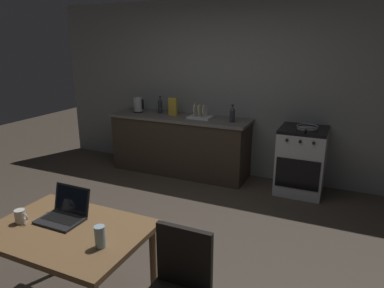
{
  "coord_description": "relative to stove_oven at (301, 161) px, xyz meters",
  "views": [
    {
      "loc": [
        1.68,
        -2.58,
        1.98
      ],
      "look_at": [
        0.16,
        0.77,
        0.89
      ],
      "focal_mm": 32.45,
      "sensor_mm": 36.0,
      "label": 1
    }
  ],
  "objects": [
    {
      "name": "ground_plane",
      "position": [
        -1.2,
        -2.02,
        -0.44
      ],
      "size": [
        12.0,
        12.0,
        0.0
      ],
      "primitive_type": "plane",
      "color": "#473D33"
    },
    {
      "name": "back_wall",
      "position": [
        -0.9,
        0.35,
        0.84
      ],
      "size": [
        6.4,
        0.1,
        2.56
      ],
      "primitive_type": "cube",
      "color": "gray",
      "rests_on": "ground_plane"
    },
    {
      "name": "kitchen_counter",
      "position": [
        -1.81,
        0.0,
        0.0
      ],
      "size": [
        2.16,
        0.64,
        0.89
      ],
      "color": "#382D23",
      "rests_on": "ground_plane"
    },
    {
      "name": "stove_oven",
      "position": [
        0.0,
        0.0,
        0.0
      ],
      "size": [
        0.6,
        0.62,
        0.89
      ],
      "color": "#B7BABF",
      "rests_on": "ground_plane"
    },
    {
      "name": "dining_table",
      "position": [
        -1.21,
        -3.0,
        0.2
      ],
      "size": [
        1.1,
        0.76,
        0.72
      ],
      "color": "brown",
      "rests_on": "ground_plane"
    },
    {
      "name": "laptop",
      "position": [
        -1.32,
        -2.9,
        0.32
      ],
      "size": [
        0.32,
        0.28,
        0.22
      ],
      "rotation": [
        0.0,
        0.0,
        0.1
      ],
      "color": "#232326",
      "rests_on": "dining_table"
    },
    {
      "name": "electric_kettle",
      "position": [
        -2.54,
        0.0,
        0.56
      ],
      "size": [
        0.17,
        0.15,
        0.25
      ],
      "color": "black",
      "rests_on": "kitchen_counter"
    },
    {
      "name": "bottle",
      "position": [
        -0.97,
        -0.05,
        0.56
      ],
      "size": [
        0.07,
        0.07,
        0.25
      ],
      "color": "#2D2D33",
      "rests_on": "kitchen_counter"
    },
    {
      "name": "frying_pan",
      "position": [
        0.04,
        -0.03,
        0.47
      ],
      "size": [
        0.27,
        0.44,
        0.05
      ],
      "color": "gray",
      "rests_on": "stove_oven"
    },
    {
      "name": "coffee_mug",
      "position": [
        -1.57,
        -3.07,
        0.33
      ],
      "size": [
        0.11,
        0.07,
        0.1
      ],
      "color": "silver",
      "rests_on": "dining_table"
    },
    {
      "name": "drinking_glass",
      "position": [
        -0.85,
        -3.08,
        0.35
      ],
      "size": [
        0.07,
        0.07,
        0.15
      ],
      "color": "#99B7C6",
      "rests_on": "dining_table"
    },
    {
      "name": "cereal_box",
      "position": [
        -1.94,
        0.02,
        0.58
      ],
      "size": [
        0.13,
        0.05,
        0.27
      ],
      "color": "gold",
      "rests_on": "kitchen_counter"
    },
    {
      "name": "dish_rack",
      "position": [
        -1.47,
        0.0,
        0.49
      ],
      "size": [
        0.34,
        0.26,
        0.21
      ],
      "color": "silver",
      "rests_on": "kitchen_counter"
    },
    {
      "name": "bottle_b",
      "position": [
        -2.19,
        0.08,
        0.57
      ],
      "size": [
        0.07,
        0.07,
        0.27
      ],
      "color": "#2D2D33",
      "rests_on": "kitchen_counter"
    }
  ]
}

